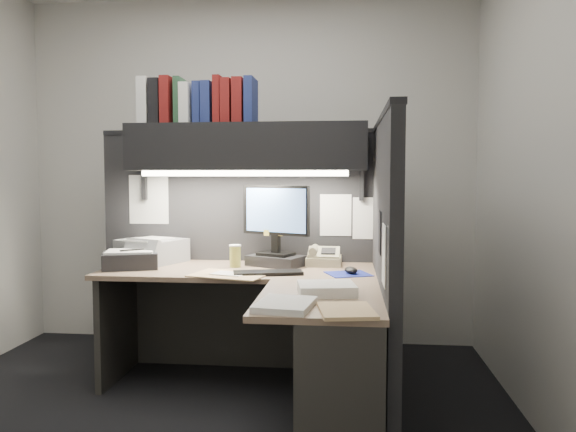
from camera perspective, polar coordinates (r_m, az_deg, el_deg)
The scene contains 23 objects.
floor at distance 3.26m, azimuth -8.79°, elevation -19.68°, with size 3.50×3.50×0.00m, color black.
wall_back at distance 4.45m, azimuth -4.02°, elevation 4.54°, with size 3.50×0.04×2.70m, color beige.
wall_front at distance 1.59m, azimuth -23.33°, elevation 5.21°, with size 3.50×0.04×2.70m, color beige.
wall_right at distance 3.05m, azimuth 24.75°, elevation 4.43°, with size 0.04×3.00×2.70m, color beige.
partition_back at distance 3.92m, azimuth -5.01°, elevation -3.45°, with size 1.90×0.06×1.60m, color black.
partition_right at distance 3.11m, azimuth 9.74°, elevation -5.44°, with size 0.06×1.50×1.60m, color black.
desk at distance 3.03m, azimuth -0.89°, elevation -12.57°, with size 1.70×1.53×0.73m.
overhead_shelf at distance 3.70m, azimuth -4.15°, elevation 6.97°, with size 1.55×0.34×0.30m, color black.
task_light_tube at distance 3.56m, azimuth -4.54°, elevation 4.35°, with size 0.04×0.04×1.32m, color white.
monitor at distance 3.63m, azimuth -1.25°, elevation -1.84°, with size 0.45×0.34×0.52m.
keyboard at distance 3.34m, azimuth -2.04°, elevation -5.78°, with size 0.41×0.14×0.02m, color black.
mousepad at distance 3.36m, azimuth 6.14°, elevation -5.87°, with size 0.24×0.22×0.00m, color navy.
mouse at distance 3.36m, azimuth 6.42°, elevation -5.49°, with size 0.07×0.11×0.04m, color black.
telephone at distance 3.69m, azimuth 3.67°, elevation -4.28°, with size 0.23×0.24×0.09m, color #B6AF8C.
coffee_cup at distance 3.62m, azimuth -5.39°, elevation -4.14°, with size 0.07×0.07×0.13m, color #D4D054.
printer at distance 3.92m, azimuth -13.64°, elevation -3.43°, with size 0.39×0.33×0.16m, color gray.
notebook_stack at distance 3.71m, azimuth -15.72°, elevation -4.32°, with size 0.33×0.28×0.10m, color black.
open_folder at distance 3.33m, azimuth -5.99°, elevation -5.95°, with size 0.43×0.28×0.01m, color tan.
paper_stack_a at distance 2.79m, azimuth 3.93°, elevation -7.39°, with size 0.28×0.23×0.05m, color white.
paper_stack_b at distance 2.50m, azimuth -0.30°, elevation -9.00°, with size 0.23×0.29×0.03m, color white.
manila_stack at distance 2.43m, azimuth 5.97°, elevation -9.55°, with size 0.23×0.29×0.02m, color tan.
binder_row at distance 3.80m, azimuth -9.19°, elevation 11.32°, with size 0.76×0.25×0.31m.
pinned_papers at distance 3.47m, azimuth 0.15°, elevation -0.18°, with size 1.76×1.31×0.51m.
Camera 1 is at (0.78, -2.89, 1.31)m, focal length 35.00 mm.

